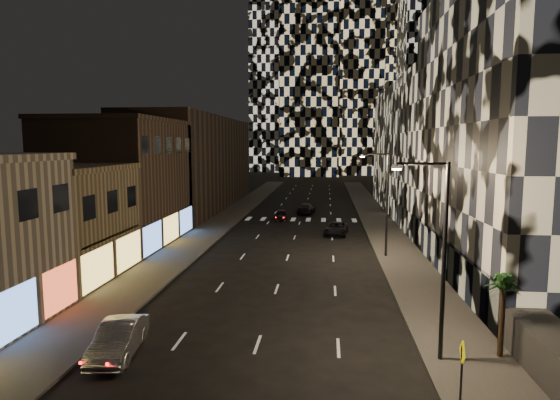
% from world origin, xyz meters
% --- Properties ---
extents(sidewalk_left, '(4.00, 120.00, 0.15)m').
position_xyz_m(sidewalk_left, '(-10.00, 50.00, 0.07)').
color(sidewalk_left, '#47443F').
rests_on(sidewalk_left, ground).
extents(sidewalk_right, '(4.00, 120.00, 0.15)m').
position_xyz_m(sidewalk_right, '(10.00, 50.00, 0.07)').
color(sidewalk_right, '#47443F').
rests_on(sidewalk_right, ground).
extents(curb_left, '(0.20, 120.00, 0.15)m').
position_xyz_m(curb_left, '(-7.90, 50.00, 0.07)').
color(curb_left, '#4C4C47').
rests_on(curb_left, ground).
extents(curb_right, '(0.20, 120.00, 0.15)m').
position_xyz_m(curb_right, '(7.90, 50.00, 0.07)').
color(curb_right, '#4C4C47').
rests_on(curb_right, ground).
extents(retail_tan, '(10.00, 10.00, 8.00)m').
position_xyz_m(retail_tan, '(-17.00, 21.00, 4.00)').
color(retail_tan, olive).
rests_on(retail_tan, ground).
extents(retail_brown, '(10.00, 15.00, 12.00)m').
position_xyz_m(retail_brown, '(-17.00, 33.50, 6.00)').
color(retail_brown, '#463427').
rests_on(retail_brown, ground).
extents(retail_filler_left, '(10.00, 40.00, 14.00)m').
position_xyz_m(retail_filler_left, '(-17.00, 60.00, 7.00)').
color(retail_filler_left, '#463427').
rests_on(retail_filler_left, ground).
extents(midrise_base, '(0.60, 25.00, 3.00)m').
position_xyz_m(midrise_base, '(12.30, 24.50, 1.50)').
color(midrise_base, '#383838').
rests_on(midrise_base, ground).
extents(midrise_filler_right, '(16.00, 40.00, 18.00)m').
position_xyz_m(midrise_filler_right, '(20.00, 57.00, 9.00)').
color(midrise_filler_right, '#232326').
rests_on(midrise_filler_right, ground).
extents(tower_right_mid, '(20.00, 20.00, 100.00)m').
position_xyz_m(tower_right_mid, '(35.00, 135.00, 50.00)').
color(tower_right_mid, black).
rests_on(tower_right_mid, ground).
extents(tower_left_back, '(24.00, 24.00, 120.00)m').
position_xyz_m(tower_left_back, '(-12.00, 165.00, 60.00)').
color(tower_left_back, black).
rests_on(tower_left_back, ground).
extents(tower_center_low, '(18.00, 18.00, 95.00)m').
position_xyz_m(tower_center_low, '(-2.00, 140.00, 47.50)').
color(tower_center_low, black).
rests_on(tower_center_low, ground).
extents(streetlight_near, '(2.55, 0.25, 9.00)m').
position_xyz_m(streetlight_near, '(8.35, 10.00, 5.35)').
color(streetlight_near, black).
rests_on(streetlight_near, sidewalk_right).
extents(streetlight_far, '(2.55, 0.25, 9.00)m').
position_xyz_m(streetlight_far, '(8.35, 30.00, 5.35)').
color(streetlight_far, black).
rests_on(streetlight_far, sidewalk_right).
extents(car_silver_parked, '(2.23, 4.95, 1.58)m').
position_xyz_m(car_silver_parked, '(-6.35, 9.19, 0.79)').
color(car_silver_parked, '#AAABB0').
rests_on(car_silver_parked, ground).
extents(car_dark_midlane, '(1.76, 3.97, 1.33)m').
position_xyz_m(car_dark_midlane, '(-2.56, 49.55, 0.66)').
color(car_dark_midlane, black).
rests_on(car_dark_midlane, ground).
extents(car_dark_oncoming, '(2.71, 5.34, 1.49)m').
position_xyz_m(car_dark_oncoming, '(0.50, 55.37, 0.74)').
color(car_dark_oncoming, black).
rests_on(car_dark_oncoming, ground).
extents(car_dark_rightlane, '(2.84, 5.18, 1.38)m').
position_xyz_m(car_dark_rightlane, '(4.46, 39.80, 0.69)').
color(car_dark_rightlane, black).
rests_on(car_dark_rightlane, ground).
extents(ped_sign, '(0.14, 0.90, 2.72)m').
position_xyz_m(ped_sign, '(8.30, 5.69, 2.00)').
color(ped_sign, black).
rests_on(ped_sign, sidewalk_right).
extents(palm_tree, '(1.98, 1.98, 3.90)m').
position_xyz_m(palm_tree, '(11.41, 10.52, 3.36)').
color(palm_tree, '#47331E').
rests_on(palm_tree, sidewalk_right).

